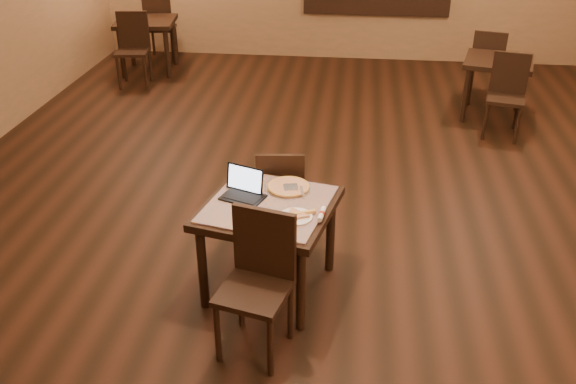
# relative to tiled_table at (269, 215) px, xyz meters

# --- Properties ---
(ground) EXTENTS (10.00, 10.00, 0.00)m
(ground) POSITION_rel_tiled_table_xyz_m (0.34, 1.35, -0.66)
(ground) COLOR black
(ground) RESTS_ON ground
(tiled_table) EXTENTS (1.10, 1.10, 0.76)m
(tiled_table) POSITION_rel_tiled_table_xyz_m (0.00, 0.00, 0.00)
(tiled_table) COLOR black
(tiled_table) RESTS_ON ground
(chair_main_near) EXTENTS (0.53, 0.53, 1.01)m
(chair_main_near) POSITION_rel_tiled_table_xyz_m (0.02, -0.61, -0.09)
(chair_main_near) COLOR black
(chair_main_near) RESTS_ON ground
(chair_main_far) EXTENTS (0.44, 0.44, 0.91)m
(chair_main_far) POSITION_rel_tiled_table_xyz_m (0.01, 0.62, -0.15)
(chair_main_far) COLOR black
(chair_main_far) RESTS_ON ground
(laptop) EXTENTS (0.36, 0.33, 0.21)m
(laptop) POSITION_rel_tiled_table_xyz_m (-0.20, 0.10, 0.16)
(laptop) COLOR black
(laptop) RESTS_ON tiled_table
(plate) EXTENTS (0.24, 0.24, 0.01)m
(plate) POSITION_rel_tiled_table_xyz_m (0.22, -0.18, 0.11)
(plate) COLOR white
(plate) RESTS_ON tiled_table
(pizza_slice) EXTENTS (0.28, 0.28, 0.02)m
(pizza_slice) POSITION_rel_tiled_table_xyz_m (0.22, -0.18, 0.13)
(pizza_slice) COLOR beige
(pizza_slice) RESTS_ON plate
(pizza_pan) EXTENTS (0.35, 0.35, 0.01)m
(pizza_pan) POSITION_rel_tiled_table_xyz_m (0.12, 0.24, 0.11)
(pizza_pan) COLOR silver
(pizza_pan) RESTS_ON tiled_table
(pizza_whole) EXTENTS (0.33, 0.33, 0.02)m
(pizza_whole) POSITION_rel_tiled_table_xyz_m (0.12, 0.24, 0.12)
(pizza_whole) COLOR beige
(pizza_whole) RESTS_ON pizza_pan
(spatula) EXTENTS (0.16, 0.27, 0.01)m
(spatula) POSITION_rel_tiled_table_xyz_m (0.14, 0.22, 0.13)
(spatula) COLOR silver
(spatula) RESTS_ON pizza_whole
(napkin_roll) EXTENTS (0.06, 0.18, 0.04)m
(napkin_roll) POSITION_rel_tiled_table_xyz_m (0.40, -0.14, 0.12)
(napkin_roll) COLOR white
(napkin_roll) RESTS_ON tiled_table
(other_table_a) EXTENTS (0.98, 0.98, 0.76)m
(other_table_a) POSITION_rel_tiled_table_xyz_m (2.36, 3.92, -0.03)
(other_table_a) COLOR black
(other_table_a) RESTS_ON ground
(other_table_a_chair_near) EXTENTS (0.51, 0.51, 0.98)m
(other_table_a_chair_near) POSITION_rel_tiled_table_xyz_m (2.38, 3.35, -0.10)
(other_table_a_chair_near) COLOR black
(other_table_a_chair_near) RESTS_ON ground
(other_table_a_chair_far) EXTENTS (0.51, 0.51, 0.98)m
(other_table_a_chair_far) POSITION_rel_tiled_table_xyz_m (2.34, 4.50, -0.10)
(other_table_a_chair_far) COLOR black
(other_table_a_chair_far) RESTS_ON ground
(other_table_b) EXTENTS (0.96, 0.96, 0.81)m
(other_table_b) POSITION_rel_tiled_table_xyz_m (-2.66, 5.27, 0.01)
(other_table_b) COLOR black
(other_table_b) RESTS_ON ground
(other_table_b_chair_near) EXTENTS (0.51, 0.51, 1.04)m
(other_table_b_chair_near) POSITION_rel_tiled_table_xyz_m (-2.67, 4.66, -0.07)
(other_table_b_chair_near) COLOR black
(other_table_b_chair_near) RESTS_ON ground
(other_table_b_chair_far) EXTENTS (0.51, 0.51, 1.04)m
(other_table_b_chair_far) POSITION_rel_tiled_table_xyz_m (-2.65, 5.88, -0.07)
(other_table_b_chair_far) COLOR black
(other_table_b_chair_far) RESTS_ON ground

